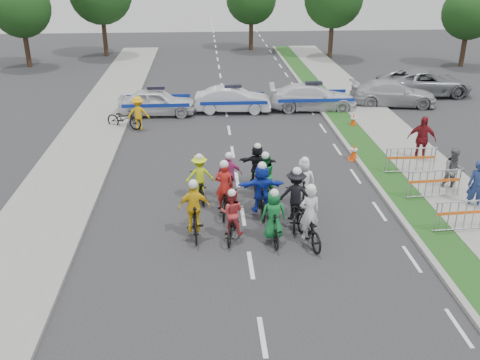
{
  "coord_description": "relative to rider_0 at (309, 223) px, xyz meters",
  "views": [
    {
      "loc": [
        -1.18,
        -12.65,
        8.14
      ],
      "look_at": [
        -0.06,
        3.44,
        1.1
      ],
      "focal_mm": 40.0,
      "sensor_mm": 36.0,
      "label": 1
    }
  ],
  "objects": [
    {
      "name": "rider_4",
      "position": [
        -0.2,
        1.25,
        0.12
      ],
      "size": [
        1.19,
        2.03,
        1.97
      ],
      "rotation": [
        0.0,
        0.0,
        2.95
      ],
      "color": "black",
      "rests_on": "ground"
    },
    {
      "name": "rider_6",
      "position": [
        -2.4,
        2.14,
        -0.01
      ],
      "size": [
        0.82,
        1.93,
        1.92
      ],
      "rotation": [
        0.0,
        0.0,
        3.05
      ],
      "color": "black",
      "rests_on": "ground"
    },
    {
      "name": "rider_11",
      "position": [
        -1.11,
        4.22,
        0.08
      ],
      "size": [
        1.42,
        1.69,
        1.72
      ],
      "rotation": [
        0.0,
        0.0,
        2.94
      ],
      "color": "black",
      "rests_on": "ground"
    },
    {
      "name": "cone_0",
      "position": [
        3.16,
        6.6,
        -0.3
      ],
      "size": [
        0.4,
        0.4,
        0.7
      ],
      "color": "#F24C0C",
      "rests_on": "ground"
    },
    {
      "name": "rider_9",
      "position": [
        -2.19,
        3.17,
        0.05
      ],
      "size": [
        0.94,
        1.76,
        1.8
      ],
      "rotation": [
        0.0,
        0.0,
        3.27
      ],
      "color": "black",
      "rests_on": "ground"
    },
    {
      "name": "rider_0",
      "position": [
        0.0,
        0.0,
        0.0
      ],
      "size": [
        1.0,
        2.01,
        1.96
      ],
      "rotation": [
        0.0,
        0.0,
        3.32
      ],
      "color": "black",
      "rests_on": "ground"
    },
    {
      "name": "barrier_2",
      "position": [
        4.89,
        4.88,
        -0.08
      ],
      "size": [
        2.01,
        0.53,
        1.12
      ],
      "primitive_type": null,
      "rotation": [
        0.0,
        0.0,
        -0.02
      ],
      "color": "#A5A8AD",
      "rests_on": "ground"
    },
    {
      "name": "police_car_1",
      "position": [
        -1.44,
        14.06,
        0.02
      ],
      "size": [
        4.12,
        1.69,
        1.33
      ],
      "primitive_type": "imported",
      "rotation": [
        0.0,
        0.0,
        1.5
      ],
      "color": "silver",
      "rests_on": "ground"
    },
    {
      "name": "barrier_0",
      "position": [
        4.89,
        0.24,
        -0.08
      ],
      "size": [
        2.03,
        0.62,
        1.12
      ],
      "primitive_type": null,
      "rotation": [
        0.0,
        0.0,
        0.06
      ],
      "color": "#A5A8AD",
      "rests_on": "ground"
    },
    {
      "name": "cone_1",
      "position": [
        4.31,
        10.96,
        -0.3
      ],
      "size": [
        0.4,
        0.4,
        0.7
      ],
      "color": "#F24C0C",
      "rests_on": "ground"
    },
    {
      "name": "rider_3",
      "position": [
        -3.37,
        0.64,
        0.09
      ],
      "size": [
        0.99,
        1.86,
        1.92
      ],
      "rotation": [
        0.0,
        0.0,
        3.21
      ],
      "color": "black",
      "rests_on": "ground"
    },
    {
      "name": "rider_1",
      "position": [
        -1.04,
        0.14,
        0.05
      ],
      "size": [
        0.77,
        1.71,
        1.77
      ],
      "rotation": [
        0.0,
        0.0,
        3.2
      ],
      "color": "black",
      "rests_on": "ground"
    },
    {
      "name": "rider_2",
      "position": [
        -2.25,
        0.43,
        -0.02
      ],
      "size": [
        0.9,
        1.72,
        1.67
      ],
      "rotation": [
        0.0,
        0.0,
        2.93
      ],
      "color": "black",
      "rests_on": "ground"
    },
    {
      "name": "spectator_2",
      "position": [
        5.83,
        6.28,
        0.32
      ],
      "size": [
        1.22,
        0.84,
        1.93
      ],
      "primitive_type": "imported",
      "rotation": [
        0.0,
        0.0,
        -0.36
      ],
      "color": "maroon",
      "rests_on": "ground"
    },
    {
      "name": "rider_8",
      "position": [
        -0.97,
        3.05,
        0.03
      ],
      "size": [
        0.94,
        1.87,
        1.82
      ],
      "rotation": [
        0.0,
        0.0,
        3.32
      ],
      "color": "black",
      "rests_on": "ground"
    },
    {
      "name": "sidewalk_left",
      "position": [
        -8.31,
        3.87,
        -0.58
      ],
      "size": [
        3.0,
        60.0,
        0.13
      ],
      "primitive_type": "cube",
      "color": "gray",
      "rests_on": "ground"
    },
    {
      "name": "marshal_hiviz",
      "position": [
        -6.16,
        11.34,
        0.17
      ],
      "size": [
        1.06,
        0.62,
        1.63
      ],
      "primitive_type": "imported",
      "rotation": [
        0.0,
        0.0,
        3.16
      ],
      "color": "#F3AE0C",
      "rests_on": "ground"
    },
    {
      "name": "civilian_sedan",
      "position": [
        7.52,
        14.71,
        0.04
      ],
      "size": [
        4.94,
        2.52,
        1.37
      ],
      "primitive_type": "imported",
      "rotation": [
        0.0,
        0.0,
        1.44
      ],
      "color": "#ADADB2",
      "rests_on": "ground"
    },
    {
      "name": "spectator_0",
      "position": [
        6.03,
        1.87,
        0.21
      ],
      "size": [
        0.74,
        0.62,
        1.72
      ],
      "primitive_type": "imported",
      "rotation": [
        0.0,
        0.0,
        -0.4
      ],
      "color": "navy",
      "rests_on": "ground"
    },
    {
      "name": "sidewalk_right",
      "position": [
        5.79,
        3.87,
        -0.58
      ],
      "size": [
        2.4,
        60.0,
        0.13
      ],
      "primitive_type": "cube",
      "color": "gray",
      "rests_on": "ground"
    },
    {
      "name": "grass_strip",
      "position": [
        3.99,
        3.87,
        -0.59
      ],
      "size": [
        1.2,
        60.0,
        0.11
      ],
      "primitive_type": "cube",
      "color": "#1B4616",
      "rests_on": "ground"
    },
    {
      "name": "tree_2",
      "position": [
        16.19,
        24.87,
        3.19
      ],
      "size": [
        3.85,
        3.85,
        5.77
      ],
      "color": "#382619",
      "rests_on": "ground"
    },
    {
      "name": "barrier_1",
      "position": [
        4.89,
        2.65,
        -0.08
      ],
      "size": [
        2.03,
        0.63,
        1.12
      ],
      "primitive_type": null,
      "rotation": [
        0.0,
        0.0,
        0.07
      ],
      "color": "#A5A8AD",
      "rests_on": "ground"
    },
    {
      "name": "police_car_0",
      "position": [
        -5.45,
        13.77,
        0.04
      ],
      "size": [
        4.1,
        1.78,
        1.38
      ],
      "primitive_type": "imported",
      "rotation": [
        0.0,
        0.0,
        1.53
      ],
      "color": "silver",
      "rests_on": "ground"
    },
    {
      "name": "rider_10",
      "position": [
        -3.21,
        3.24,
        0.03
      ],
      "size": [
        1.03,
        1.77,
        1.74
      ],
      "rotation": [
        0.0,
        0.0,
        3.27
      ],
      "color": "black",
      "rests_on": "ground"
    },
    {
      "name": "police_car_2",
      "position": [
        2.91,
        14.2,
        0.04
      ],
      "size": [
        4.87,
        2.27,
        1.38
      ],
      "primitive_type": "imported",
      "rotation": [
        0.0,
        0.0,
        1.5
      ],
      "color": "silver",
      "rests_on": "ground"
    },
    {
      "name": "civilian_suv",
      "position": [
        10.14,
        16.75,
        0.12
      ],
      "size": [
        5.55,
        2.69,
        1.52
      ],
      "primitive_type": "imported",
      "rotation": [
        0.0,
        0.0,
        1.6
      ],
      "color": "gray",
      "rests_on": "ground"
    },
    {
      "name": "rider_5",
      "position": [
        -1.2,
        1.9,
        0.16
      ],
      "size": [
        1.54,
        1.84,
        1.92
      ],
      "rotation": [
        0.0,
        0.0,
        3.17
      ],
      "color": "black",
      "rests_on": "ground"
    },
    {
      "name": "curb_right",
      "position": [
        3.29,
        3.87,
        -0.58
      ],
      "size": [
        0.2,
        60.0,
        0.12
      ],
      "primitive_type": "cube",
      "color": "gray",
      "rests_on": "ground"
    },
    {
      "name": "tree_0",
      "position": [
        -15.81,
        26.87,
        3.54
      ],
      "size": [
        4.2,
        4.2,
        6.3
      ],
      "color": "#382619",
      "rests_on": "ground"
    },
    {
      "name": "rider_7",
      "position": [
        0.27,
        2.44,
        0.07
      ],
      "size": [
        0.82,
        1.8,
        1.84
      ],
      "rotation": [
        0.0,
        0.0,
        3.03
      ],
      "color": "black",
      "rests_on": "ground"
    },
    {
      "name": "ground",
      "position": [
        -1.81,
        -1.13,
        -0.64
      ],
      "size": [
        90.0,
        90.0,
        0.0
      ],
      "primitive_type": "plane",
      "color": "#28282B",
      "rests_on": "ground"
    },
    {
      "name": "parked_bike",
      "position": [
        -6.89,
        11.55,
        -0.14
      ],
      "size": [
        2.01,
        1.41,
        1.0
      ],
      "primitive_type": "imported",
      "rotation": [
        0.0,
        0.0,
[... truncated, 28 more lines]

